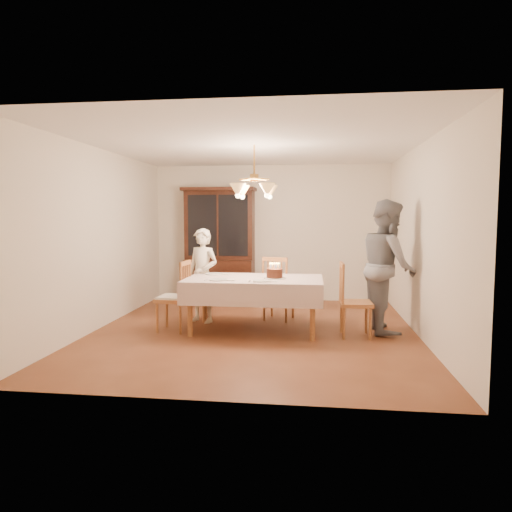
# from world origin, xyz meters

# --- Properties ---
(ground) EXTENTS (5.00, 5.00, 0.00)m
(ground) POSITION_xyz_m (0.00, 0.00, 0.00)
(ground) COLOR brown
(ground) RESTS_ON ground
(room_shell) EXTENTS (5.00, 5.00, 5.00)m
(room_shell) POSITION_xyz_m (0.00, 0.00, 1.58)
(room_shell) COLOR white
(room_shell) RESTS_ON ground
(dining_table) EXTENTS (1.90, 1.10, 0.76)m
(dining_table) POSITION_xyz_m (0.00, 0.00, 0.68)
(dining_table) COLOR brown
(dining_table) RESTS_ON ground
(china_hutch) EXTENTS (1.38, 0.54, 2.16)m
(china_hutch) POSITION_xyz_m (-0.96, 2.25, 1.04)
(china_hutch) COLOR black
(china_hutch) RESTS_ON ground
(chair_far_side) EXTENTS (0.54, 0.52, 1.00)m
(chair_far_side) POSITION_xyz_m (0.29, 0.75, 0.44)
(chair_far_side) COLOR brown
(chair_far_side) RESTS_ON ground
(chair_left_end) EXTENTS (0.45, 0.47, 1.00)m
(chair_left_end) POSITION_xyz_m (-1.14, -0.13, 0.45)
(chair_left_end) COLOR brown
(chair_left_end) RESTS_ON ground
(chair_right_end) EXTENTS (0.43, 0.45, 1.00)m
(chair_right_end) POSITION_xyz_m (1.38, -0.13, 0.44)
(chair_right_end) COLOR brown
(chair_right_end) RESTS_ON ground
(elderly_woman) EXTENTS (0.61, 0.51, 1.44)m
(elderly_woman) POSITION_xyz_m (-0.86, 0.46, 0.72)
(elderly_woman) COLOR #EEE2C9
(elderly_woman) RESTS_ON ground
(adult_in_grey) EXTENTS (0.78, 0.96, 1.86)m
(adult_in_grey) POSITION_xyz_m (1.86, 0.23, 0.93)
(adult_in_grey) COLOR slate
(adult_in_grey) RESTS_ON ground
(birthday_cake) EXTENTS (0.30, 0.30, 0.22)m
(birthday_cake) POSITION_xyz_m (0.29, -0.03, 0.82)
(birthday_cake) COLOR white
(birthday_cake) RESTS_ON dining_table
(place_setting_near_left) EXTENTS (0.40, 0.25, 0.02)m
(place_setting_near_left) POSITION_xyz_m (-0.44, -0.29, 0.77)
(place_setting_near_left) COLOR white
(place_setting_near_left) RESTS_ON dining_table
(place_setting_near_right) EXTENTS (0.38, 0.24, 0.02)m
(place_setting_near_right) POSITION_xyz_m (0.16, -0.35, 0.77)
(place_setting_near_right) COLOR white
(place_setting_near_right) RESTS_ON dining_table
(place_setting_far_left) EXTENTS (0.41, 0.27, 0.02)m
(place_setting_far_left) POSITION_xyz_m (-0.63, 0.31, 0.77)
(place_setting_far_left) COLOR white
(place_setting_far_left) RESTS_ON dining_table
(chandelier) EXTENTS (0.62, 0.62, 0.73)m
(chandelier) POSITION_xyz_m (-0.00, -0.00, 1.98)
(chandelier) COLOR #BF8C3F
(chandelier) RESTS_ON ground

